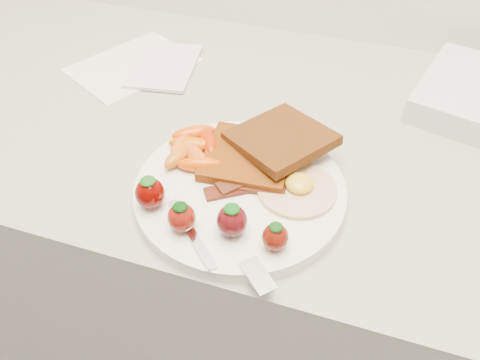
% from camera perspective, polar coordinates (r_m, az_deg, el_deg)
% --- Properties ---
extents(counter, '(2.00, 0.60, 0.90)m').
position_cam_1_polar(counter, '(1.06, 2.90, -12.78)').
color(counter, gray).
rests_on(counter, ground).
extents(plate, '(0.27, 0.27, 0.02)m').
position_cam_1_polar(plate, '(0.60, 0.00, -1.29)').
color(plate, white).
rests_on(plate, counter).
extents(toast_lower, '(0.12, 0.12, 0.01)m').
position_cam_1_polar(toast_lower, '(0.62, 0.98, 2.88)').
color(toast_lower, '#4F2705').
rests_on(toast_lower, plate).
extents(toast_upper, '(0.16, 0.16, 0.03)m').
position_cam_1_polar(toast_upper, '(0.63, 5.01, 5.07)').
color(toast_upper, '#492604').
rests_on(toast_upper, toast_lower).
extents(fried_egg, '(0.10, 0.10, 0.02)m').
position_cam_1_polar(fried_egg, '(0.59, 7.03, -0.90)').
color(fried_egg, '#EDE3C3').
rests_on(fried_egg, plate).
extents(bacon_strips, '(0.10, 0.09, 0.01)m').
position_cam_1_polar(bacon_strips, '(0.59, 0.75, -0.49)').
color(bacon_strips, black).
rests_on(bacon_strips, plate).
extents(baby_carrots, '(0.10, 0.11, 0.02)m').
position_cam_1_polar(baby_carrots, '(0.64, -5.71, 3.93)').
color(baby_carrots, '#D05600').
rests_on(baby_carrots, plate).
extents(strawberries, '(0.19, 0.06, 0.04)m').
position_cam_1_polar(strawberries, '(0.54, -4.63, -4.13)').
color(strawberries, '#550300').
rests_on(strawberries, plate).
extents(fork, '(0.16, 0.10, 0.00)m').
position_cam_1_polar(fork, '(0.52, -2.42, -8.67)').
color(fork, white).
rests_on(fork, plate).
extents(paper_sheet, '(0.23, 0.25, 0.00)m').
position_cam_1_polar(paper_sheet, '(0.88, -12.90, 13.51)').
color(paper_sheet, white).
rests_on(paper_sheet, counter).
extents(notepad, '(0.13, 0.17, 0.01)m').
position_cam_1_polar(notepad, '(0.86, -9.20, 13.58)').
color(notepad, silver).
rests_on(notepad, paper_sheet).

